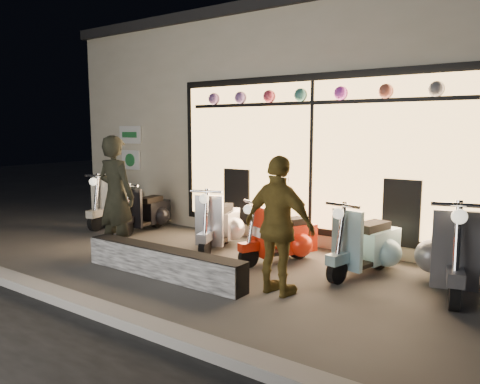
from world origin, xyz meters
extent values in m
plane|color=#383533|center=(0.00, 0.00, 0.00)|extent=(40.00, 40.00, 0.00)
cube|color=slate|center=(0.00, -2.00, 0.06)|extent=(40.00, 0.25, 0.12)
cube|color=beige|center=(0.00, 5.00, 2.00)|extent=(10.00, 6.00, 4.00)
cube|color=black|center=(0.00, 5.00, 4.10)|extent=(10.20, 6.20, 0.20)
cube|color=black|center=(0.80, 1.98, 1.55)|extent=(5.45, 0.06, 2.65)
cube|color=#FFBF6B|center=(0.80, 1.94, 1.55)|extent=(5.20, 0.04, 2.40)
cube|color=black|center=(0.80, 1.90, 2.40)|extent=(4.90, 0.06, 0.06)
cube|color=white|center=(-3.60, 1.96, 1.85)|extent=(0.65, 0.04, 0.38)
cube|color=white|center=(-3.60, 1.96, 1.30)|extent=(0.55, 0.04, 0.42)
cube|color=black|center=(-0.10, -0.65, 0.20)|extent=(2.63, 0.28, 0.40)
cylinder|color=black|center=(-0.21, 0.37, 0.17)|extent=(0.20, 0.35, 0.33)
cylinder|color=black|center=(-0.53, 1.30, 0.17)|extent=(0.22, 0.35, 0.33)
cube|color=#B7B8BC|center=(-0.28, 0.57, 0.55)|extent=(0.45, 0.21, 0.81)
cube|color=#B7B8BC|center=(-0.50, 1.21, 0.37)|extent=(0.62, 0.79, 0.45)
cube|color=black|center=(-0.47, 1.12, 0.65)|extent=(0.44, 0.61, 0.12)
sphere|color=#FFF2CC|center=(-0.21, 0.37, 0.94)|extent=(0.19, 0.19, 0.15)
cylinder|color=black|center=(0.60, 0.38, 0.15)|extent=(0.21, 0.31, 0.30)
cylinder|color=black|center=(0.97, 1.19, 0.15)|extent=(0.22, 0.32, 0.30)
cube|color=red|center=(0.68, 0.55, 0.50)|extent=(0.40, 0.23, 0.73)
cube|color=red|center=(0.93, 1.11, 0.34)|extent=(0.60, 0.73, 0.41)
cube|color=black|center=(0.90, 1.03, 0.59)|extent=(0.44, 0.56, 0.11)
sphere|color=#FFF2CC|center=(0.60, 0.37, 0.85)|extent=(0.18, 0.18, 0.13)
cylinder|color=black|center=(-2.32, 0.66, 0.15)|extent=(0.13, 0.32, 0.31)
cylinder|color=black|center=(-2.45, 1.56, 0.15)|extent=(0.15, 0.32, 0.31)
cube|color=black|center=(-2.35, 0.85, 0.51)|extent=(0.42, 0.12, 0.74)
cube|color=black|center=(-2.43, 1.47, 0.34)|extent=(0.47, 0.68, 0.42)
cube|color=black|center=(-2.42, 1.38, 0.60)|extent=(0.32, 0.54, 0.11)
sphere|color=#FFF2CC|center=(-2.32, 0.65, 0.86)|extent=(0.15, 0.15, 0.14)
cylinder|color=black|center=(-3.18, 0.63, 0.17)|extent=(0.17, 0.36, 0.35)
cylinder|color=black|center=(-3.37, 1.63, 0.17)|extent=(0.19, 0.37, 0.35)
cube|color=beige|center=(-3.22, 0.84, 0.57)|extent=(0.48, 0.16, 0.84)
cube|color=beige|center=(-3.35, 1.53, 0.39)|extent=(0.56, 0.79, 0.47)
cube|color=black|center=(-3.33, 1.43, 0.68)|extent=(0.39, 0.62, 0.12)
sphere|color=#FFF2CC|center=(-3.18, 0.62, 0.97)|extent=(0.18, 0.18, 0.15)
cylinder|color=black|center=(1.94, 0.44, 0.17)|extent=(0.17, 0.34, 0.33)
cylinder|color=black|center=(2.15, 1.39, 0.17)|extent=(0.19, 0.35, 0.33)
cube|color=#89B7C3|center=(1.98, 0.64, 0.55)|extent=(0.45, 0.17, 0.80)
cube|color=#89B7C3|center=(2.13, 1.29, 0.37)|extent=(0.55, 0.76, 0.45)
cube|color=black|center=(2.11, 1.20, 0.64)|extent=(0.39, 0.59, 0.12)
sphere|color=#FFF2CC|center=(1.93, 0.43, 0.92)|extent=(0.17, 0.17, 0.15)
cylinder|color=black|center=(3.36, 0.36, 0.19)|extent=(0.20, 0.39, 0.38)
cylinder|color=black|center=(3.09, 1.43, 0.19)|extent=(0.22, 0.40, 0.38)
cube|color=#505257|center=(3.30, 0.58, 0.62)|extent=(0.52, 0.20, 0.91)
cube|color=#505257|center=(3.12, 1.33, 0.42)|extent=(0.64, 0.87, 0.51)
cube|color=black|center=(3.14, 1.22, 0.73)|extent=(0.45, 0.68, 0.13)
sphere|color=#FFF2CC|center=(3.36, 0.34, 1.06)|extent=(0.20, 0.20, 0.17)
imported|color=black|center=(-1.50, -0.24, 0.94)|extent=(0.71, 0.48, 1.88)
imported|color=brown|center=(1.51, -0.32, 0.84)|extent=(1.03, 0.53, 1.68)
camera|label=1|loc=(4.28, -5.04, 2.00)|focal=35.00mm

